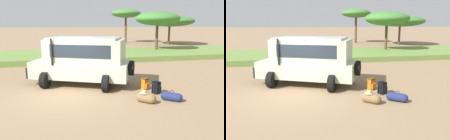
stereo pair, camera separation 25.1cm
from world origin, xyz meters
TOP-DOWN VIEW (x-y plane):
  - ground_plane at (0.00, 0.00)m, footprint 320.00×320.00m
  - grass_bank at (0.00, 10.71)m, footprint 120.00×7.00m
  - safari_vehicle at (0.91, 1.62)m, footprint 5.38×3.83m
  - backpack_beside_front_wheel at (3.74, 0.21)m, footprint 0.41×0.45m
  - backpack_cluster_center at (4.00, -0.55)m, footprint 0.44×0.40m
  - duffel_bag_low_black_case at (3.12, -1.54)m, footprint 0.72×0.68m
  - duffel_bag_soft_canvas at (4.22, -1.57)m, footprint 0.78×0.68m
  - acacia_tree_left_mid at (9.35, 11.85)m, footprint 4.46×4.62m
  - acacia_tree_centre_back at (9.72, 25.00)m, footprint 4.65×4.31m
  - acacia_tree_right_mid at (15.16, 20.69)m, footprint 6.84×7.37m

SIDE VIEW (x-z plane):
  - ground_plane at x=0.00m, z-range 0.00..0.00m
  - duffel_bag_soft_canvas at x=4.22m, z-range -0.05..0.40m
  - duffel_bag_low_black_case at x=3.12m, z-range -0.05..0.43m
  - grass_bank at x=0.00m, z-range 0.00..0.44m
  - backpack_beside_front_wheel at x=3.74m, z-range -0.01..0.54m
  - backpack_cluster_center at x=4.00m, z-range -0.01..0.55m
  - safari_vehicle at x=0.91m, z-range 0.07..2.51m
  - acacia_tree_right_mid at x=15.16m, z-range 1.30..5.50m
  - acacia_tree_left_mid at x=9.35m, z-range 1.41..5.69m
  - acacia_tree_centre_back at x=9.72m, z-range 1.93..7.25m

